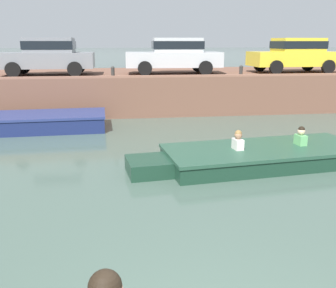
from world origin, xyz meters
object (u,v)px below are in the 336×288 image
car_right_inner_yellow (295,54)px  motorboat_passing (256,156)px  boat_moored_west_navy (24,122)px  mooring_bollard_east (241,70)px  mooring_bollard_mid (113,71)px  car_centre_silver (175,54)px  car_left_inner_grey (48,55)px

car_right_inner_yellow → motorboat_passing: bearing=-120.3°
boat_moored_west_navy → mooring_bollard_east: size_ratio=13.73×
car_right_inner_yellow → mooring_bollard_mid: (-8.33, -1.56, -0.61)m
car_right_inner_yellow → car_centre_silver: bearing=-180.0°
car_centre_silver → car_right_inner_yellow: 5.62m
boat_moored_west_navy → motorboat_passing: motorboat_passing is taller
car_right_inner_yellow → boat_moored_west_navy: bearing=-163.3°
car_left_inner_grey → car_right_inner_yellow: 11.03m
car_centre_silver → motorboat_passing: bearing=-83.9°
car_left_inner_grey → mooring_bollard_mid: 3.17m
mooring_bollard_east → mooring_bollard_mid: bearing=180.0°
car_left_inner_grey → car_right_inner_yellow: bearing=0.0°
motorboat_passing → mooring_bollard_east: size_ratio=13.90×
motorboat_passing → mooring_bollard_east: bearing=75.6°
boat_moored_west_navy → car_left_inner_grey: bearing=83.1°
car_left_inner_grey → mooring_bollard_east: car_left_inner_grey is taller
car_left_inner_grey → car_centre_silver: (5.41, -0.00, 0.00)m
car_left_inner_grey → mooring_bollard_east: (7.96, -1.56, -0.61)m
motorboat_passing → mooring_bollard_east: mooring_bollard_east is taller
car_right_inner_yellow → mooring_bollard_mid: bearing=-169.4°
car_centre_silver → mooring_bollard_mid: size_ratio=9.48×
car_left_inner_grey → mooring_bollard_east: 8.13m
boat_moored_west_navy → car_centre_silver: bearing=30.4°
motorboat_passing → car_right_inner_yellow: car_right_inner_yellow is taller
boat_moored_west_navy → car_right_inner_yellow: car_right_inner_yellow is taller
motorboat_passing → mooring_bollard_east: 6.98m
mooring_bollard_mid → mooring_bollard_east: 5.26m
boat_moored_west_navy → motorboat_passing: (6.69, -4.71, -0.06)m
motorboat_passing → mooring_bollard_mid: 7.66m
mooring_bollard_mid → car_centre_silver: bearing=29.8°
boat_moored_west_navy → car_centre_silver: 7.10m
mooring_bollard_mid → car_right_inner_yellow: bearing=10.6°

